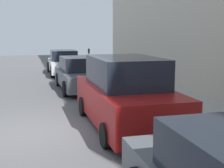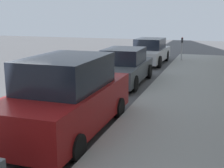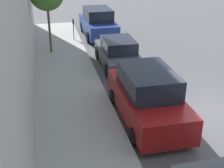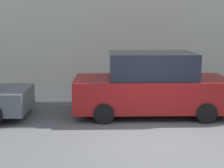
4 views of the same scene
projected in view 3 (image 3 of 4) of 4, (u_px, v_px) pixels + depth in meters
ground_plane at (206, 114)px, 12.21m from camera, size 60.00×60.00×0.00m
sidewalk at (79, 127)px, 11.17m from camera, size 3.07×32.00×0.15m
parked_suv_nearest at (98, 23)px, 22.03m from camera, size 2.08×4.84×1.98m
parked_sedan_second at (118, 54)px, 16.62m from camera, size 1.92×4.52×1.54m
parked_suv_third at (147, 96)px, 11.50m from camera, size 2.08×4.80×1.98m
parking_meter_near at (73, 27)px, 20.79m from camera, size 0.11×0.15×1.39m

